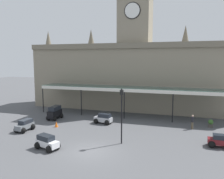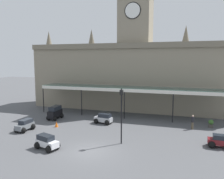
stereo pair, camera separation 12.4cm
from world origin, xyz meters
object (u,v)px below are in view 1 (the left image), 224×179
object	(u,v)px
car_silver_estate	(103,119)
pedestrian_near_entrance	(192,121)
car_black_van	(55,113)
victorian_lamppost	(122,110)
car_maroon_sedan	(219,142)
car_grey_estate	(25,126)
traffic_cone	(56,124)
car_white_estate	(47,143)
planter_near_kerb	(211,123)

from	to	relation	value
car_silver_estate	pedestrian_near_entrance	bearing A→B (deg)	4.91
car_silver_estate	pedestrian_near_entrance	xyz separation A→B (m)	(10.61, 0.91, 0.34)
car_black_van	pedestrian_near_entrance	bearing A→B (deg)	2.63
car_black_van	victorian_lamppost	world-z (taller)	victorian_lamppost
victorian_lamppost	car_black_van	bearing A→B (deg)	150.91
car_silver_estate	victorian_lamppost	distance (m)	7.70
car_maroon_sedan	car_grey_estate	bearing A→B (deg)	-176.46
pedestrian_near_entrance	traffic_cone	xyz separation A→B (m)	(-15.48, -4.01, -0.57)
car_grey_estate	car_silver_estate	size ratio (longest dim) A/B	0.97
car_maroon_sedan	traffic_cone	size ratio (longest dim) A/B	3.10
car_black_van	victorian_lamppost	distance (m)	12.82
car_white_estate	car_grey_estate	bearing A→B (deg)	144.35
car_silver_estate	victorian_lamppost	xyz separation A→B (m)	(3.97, -6.01, 2.72)
car_silver_estate	planter_near_kerb	world-z (taller)	car_silver_estate
car_black_van	traffic_cone	size ratio (longest dim) A/B	3.57
car_maroon_sedan	car_white_estate	world-z (taller)	car_white_estate
pedestrian_near_entrance	car_white_estate	bearing A→B (deg)	-141.07
car_maroon_sedan	planter_near_kerb	size ratio (longest dim) A/B	2.17
pedestrian_near_entrance	car_grey_estate	bearing A→B (deg)	-160.64
car_grey_estate	traffic_cone	xyz separation A→B (m)	(2.62, 2.35, -0.23)
car_black_van	car_maroon_sedan	bearing A→B (deg)	-12.22
car_maroon_sedan	victorian_lamppost	world-z (taller)	victorian_lamppost
car_silver_estate	planter_near_kerb	size ratio (longest dim) A/B	2.45
car_white_estate	car_black_van	bearing A→B (deg)	117.64
car_white_estate	car_silver_estate	bearing A→B (deg)	77.48
car_maroon_sedan	planter_near_kerb	bearing A→B (deg)	90.89
car_maroon_sedan	car_black_van	distance (m)	20.30
car_maroon_sedan	pedestrian_near_entrance	size ratio (longest dim) A/B	1.25
pedestrian_near_entrance	victorian_lamppost	xyz separation A→B (m)	(-6.64, -6.92, 2.38)
car_maroon_sedan	traffic_cone	bearing A→B (deg)	176.46
car_maroon_sedan	car_white_estate	distance (m)	15.75
planter_near_kerb	traffic_cone	bearing A→B (deg)	-163.23
victorian_lamppost	planter_near_kerb	bearing A→B (deg)	43.20
car_maroon_sedan	pedestrian_near_entrance	bearing A→B (deg)	113.39
car_white_estate	victorian_lamppost	size ratio (longest dim) A/B	0.45
pedestrian_near_entrance	car_maroon_sedan	bearing A→B (deg)	-66.61
car_black_van	car_silver_estate	bearing A→B (deg)	-0.84
car_white_estate	traffic_cone	world-z (taller)	car_white_estate
car_white_estate	car_black_van	xyz separation A→B (m)	(-4.94, 9.44, 0.24)
car_grey_estate	victorian_lamppost	distance (m)	11.79
victorian_lamppost	traffic_cone	bearing A→B (deg)	161.79
car_black_van	car_silver_estate	xyz separation A→B (m)	(7.02, -0.10, -0.24)
car_grey_estate	planter_near_kerb	xyz separation A→B (m)	(20.21, 7.65, -0.07)
car_white_estate	car_silver_estate	distance (m)	9.56
car_black_van	car_grey_estate	xyz separation A→B (m)	(-0.47, -5.55, -0.24)
pedestrian_near_entrance	planter_near_kerb	xyz separation A→B (m)	(2.11, 1.29, -0.42)
pedestrian_near_entrance	traffic_cone	world-z (taller)	pedestrian_near_entrance
victorian_lamppost	planter_near_kerb	world-z (taller)	victorian_lamppost
car_black_van	car_grey_estate	world-z (taller)	car_black_van
pedestrian_near_entrance	traffic_cone	bearing A→B (deg)	-165.48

